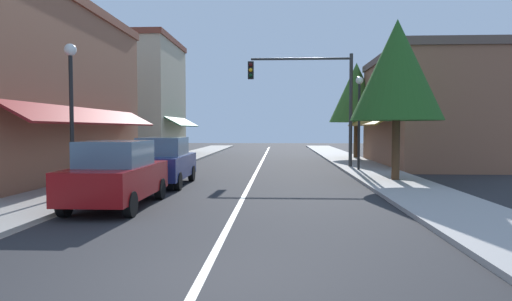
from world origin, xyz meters
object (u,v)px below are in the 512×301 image
traffic_signal_mast_arm (315,90)px  tree_right_far (356,93)px  street_lamp_left_near (71,94)px  tree_right_near (397,70)px  parked_car_second_left (164,162)px  parked_car_nearest_left (117,174)px  street_lamp_right_mid (359,108)px

traffic_signal_mast_arm → tree_right_far: 8.07m
street_lamp_left_near → tree_right_near: size_ratio=0.73×
street_lamp_left_near → parked_car_second_left: bearing=59.1°
parked_car_second_left → street_lamp_left_near: (-1.92, -3.20, 2.23)m
parked_car_nearest_left → tree_right_near: 11.11m
street_lamp_right_mid → parked_car_second_left: bearing=-145.5°
street_lamp_left_near → tree_right_far: 21.16m
parked_car_nearest_left → parked_car_second_left: same height
parked_car_second_left → street_lamp_left_near: 4.35m
parked_car_nearest_left → street_lamp_right_mid: size_ratio=0.90×
traffic_signal_mast_arm → street_lamp_left_near: 13.22m
parked_car_nearest_left → street_lamp_left_near: size_ratio=0.89×
parked_car_second_left → traffic_signal_mast_arm: 10.01m
street_lamp_right_mid → tree_right_near: bearing=-81.3°
parked_car_second_left → tree_right_far: (9.46, 14.58, 3.63)m
tree_right_far → traffic_signal_mast_arm: bearing=-114.5°
parked_car_nearest_left → tree_right_near: bearing=33.4°
tree_right_near → tree_right_far: tree_right_far is taller
tree_right_near → street_lamp_right_mid: bearing=98.7°
street_lamp_left_near → tree_right_far: bearing=57.4°
traffic_signal_mast_arm → street_lamp_right_mid: traffic_signal_mast_arm is taller
tree_right_far → parked_car_second_left: bearing=-123.0°
street_lamp_left_near → street_lamp_right_mid: size_ratio=1.01×
parked_car_second_left → tree_right_far: tree_right_far is taller
street_lamp_right_mid → tree_right_far: (1.39, 9.04, 1.41)m
traffic_signal_mast_arm → tree_right_near: size_ratio=0.95×
tree_right_near → street_lamp_left_near: bearing=-157.3°
parked_car_second_left → street_lamp_right_mid: 10.04m
parked_car_second_left → traffic_signal_mast_arm: traffic_signal_mast_arm is taller
tree_right_near → parked_car_nearest_left: bearing=-146.3°
traffic_signal_mast_arm → parked_car_second_left: bearing=-130.1°
traffic_signal_mast_arm → parked_car_nearest_left: bearing=-117.5°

